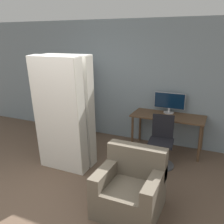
% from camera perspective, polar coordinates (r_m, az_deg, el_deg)
% --- Properties ---
extents(ground_plane, '(16.00, 16.00, 0.00)m').
position_cam_1_polar(ground_plane, '(3.82, -19.04, -21.55)').
color(ground_plane, brown).
extents(wall_back, '(8.00, 0.06, 2.70)m').
position_cam_1_polar(wall_back, '(5.81, 1.54, 7.15)').
color(wall_back, gray).
rests_on(wall_back, ground).
extents(desk, '(1.47, 0.64, 0.77)m').
position_cam_1_polar(desk, '(5.28, 12.64, -1.77)').
color(desk, brown).
rests_on(desk, ground).
extents(monitor, '(0.64, 0.22, 0.44)m').
position_cam_1_polar(monitor, '(5.38, 12.98, 2.28)').
color(monitor, '#B7B7BC').
rests_on(monitor, desk).
extents(office_chair, '(0.52, 0.52, 0.94)m').
position_cam_1_polar(office_chair, '(4.76, 11.13, -7.53)').
color(office_chair, '#4C4C51').
rests_on(office_chair, ground).
extents(bookshelf, '(0.71, 0.34, 1.77)m').
position_cam_1_polar(bookshelf, '(6.28, -8.47, 2.81)').
color(bookshelf, black).
rests_on(bookshelf, ground).
extents(mattress_near, '(0.91, 0.36, 2.04)m').
position_cam_1_polar(mattress_near, '(4.36, -11.88, -0.85)').
color(mattress_near, silver).
rests_on(mattress_near, ground).
extents(mattress_far, '(0.91, 0.31, 2.04)m').
position_cam_1_polar(mattress_far, '(4.62, -9.52, 0.23)').
color(mattress_far, silver).
rests_on(mattress_far, ground).
extents(armchair, '(0.85, 0.80, 0.85)m').
position_cam_1_polar(armchair, '(3.60, 4.28, -16.89)').
color(armchair, '#665B4C').
rests_on(armchair, ground).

